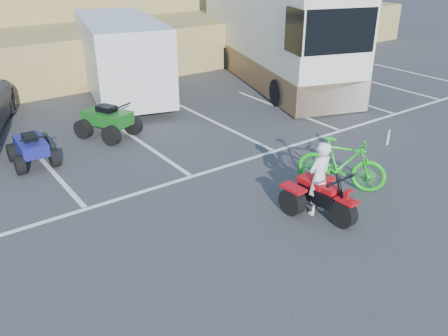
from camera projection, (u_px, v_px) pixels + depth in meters
ground at (253, 218)px, 9.91m from camera, size 100.00×100.00×0.00m
parking_stripes at (186, 147)px, 13.35m from camera, size 28.00×5.16×0.01m
grass_embankment at (31, 39)px, 20.65m from camera, size 40.00×8.50×3.10m
red_trike_atv at (321, 215)px, 10.02m from camera, size 1.24×1.62×1.02m
rider at (319, 179)px, 9.78m from camera, size 0.61×0.41×1.62m
green_dirt_bike at (342, 164)px, 10.91m from camera, size 1.59×2.02×1.22m
cargo_trailer at (122, 56)px, 17.01m from camera, size 3.91×6.53×2.85m
rv_motorhome at (272, 38)px, 19.58m from camera, size 5.84×10.89×3.81m
quad_atv_blue at (35, 164)px, 12.36m from camera, size 1.11×1.44×0.91m
quad_atv_green at (109, 136)px, 14.14m from camera, size 1.77×1.97×1.05m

